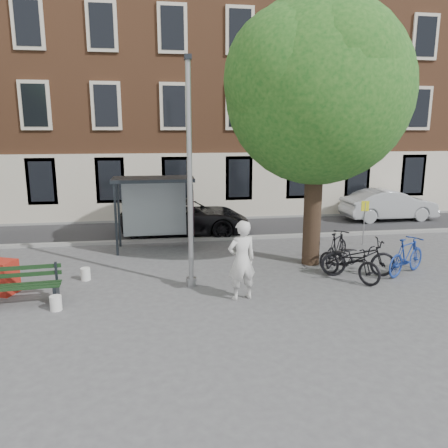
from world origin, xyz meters
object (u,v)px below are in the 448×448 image
object	(u,v)px
bike_a	(358,258)
bike_b	(407,256)
notice_sign	(365,214)
bench	(23,288)
painter	(242,260)
lamppost	(190,187)
bike_d	(337,248)
car_silver	(389,205)
bus_shelter	(165,197)
bike_c	(349,262)
car_dark	(186,217)

from	to	relation	value
bike_a	bike_b	xyz separation A→B (m)	(1.51, -0.06, 0.00)
notice_sign	bench	bearing A→B (deg)	-154.70
painter	lamppost	bearing A→B (deg)	-57.28
painter	bike_d	bearing A→B (deg)	-159.02
bike_d	car_silver	size ratio (longest dim) A/B	0.41
bike_a	car_silver	xyz separation A→B (m)	(5.16, 7.60, 0.17)
bench	bike_b	xyz separation A→B (m)	(10.70, 0.68, 0.15)
bus_shelter	painter	world-z (taller)	bus_shelter
bike_a	bike_c	distance (m)	0.47
bike_c	bike_d	xyz separation A→B (m)	(0.23, 1.45, 0.01)
bench	bike_d	size ratio (longest dim) A/B	1.01
bike_c	notice_sign	size ratio (longest dim) A/B	1.22
bench	bike_c	distance (m)	8.81
bike_b	bike_c	world-z (taller)	bike_b
painter	car_silver	world-z (taller)	painter
painter	bike_a	distance (m)	3.99
notice_sign	bike_d	bearing A→B (deg)	-127.55
bike_c	bike_d	distance (m)	1.47
bench	bike_b	bearing A→B (deg)	-1.13
bus_shelter	car_silver	bearing A→B (deg)	18.47
bench	car_dark	world-z (taller)	car_dark
bike_b	bike_d	size ratio (longest dim) A/B	1.05
bike_c	bike_d	world-z (taller)	bike_d
bike_c	lamppost	bearing A→B (deg)	145.87
painter	bike_b	bearing A→B (deg)	179.40
bike_a	bike_d	bearing A→B (deg)	18.10
car_silver	car_dark	bearing A→B (deg)	96.25
bike_b	bike_c	size ratio (longest dim) A/B	0.93
painter	notice_sign	world-z (taller)	painter
lamppost	notice_sign	distance (m)	7.75
bench	bike_c	xyz separation A→B (m)	(8.80, 0.49, 0.11)
painter	car_dark	xyz separation A→B (m)	(-0.95, 7.42, -0.31)
bus_shelter	bike_c	size ratio (longest dim) A/B	1.39
lamppost	bike_b	world-z (taller)	lamppost
bike_a	car_silver	size ratio (longest dim) A/B	0.49
bus_shelter	car_dark	distance (m)	2.61
bench	bike_d	bearing A→B (deg)	7.36
notice_sign	painter	bearing A→B (deg)	-135.51
lamppost	car_dark	xyz separation A→B (m)	(0.25, 6.26, -2.06)
bench	bike_d	distance (m)	9.24
lamppost	bench	size ratio (longest dim) A/B	3.34
car_silver	bike_a	bearing A→B (deg)	143.86
notice_sign	lamppost	bearing A→B (deg)	-148.13
bus_shelter	bike_a	world-z (taller)	bus_shelter
painter	bike_a	xyz separation A→B (m)	(3.76, 1.24, -0.46)
bench	car_silver	bearing A→B (deg)	25.39
bike_c	car_silver	distance (m)	9.62
bike_b	bus_shelter	bearing A→B (deg)	29.23
bike_a	bike_b	distance (m)	1.51
bike_a	bike_d	world-z (taller)	bike_a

